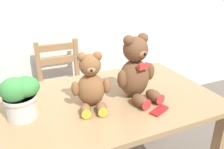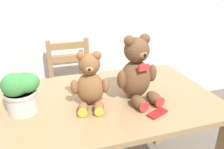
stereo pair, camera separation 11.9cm
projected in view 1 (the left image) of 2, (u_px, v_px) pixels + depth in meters
dining_table at (109, 114)px, 1.32m from camera, size 1.23×0.79×0.75m
wooden_chair_behind at (63, 90)px, 1.99m from camera, size 0.39×0.42×0.89m
teddy_bear_left at (91, 84)px, 1.14m from camera, size 0.21×0.23×0.30m
teddy_bear_right at (136, 71)px, 1.23m from camera, size 0.26×0.27×0.37m
potted_plant at (19, 95)px, 1.04m from camera, size 0.19×0.18×0.22m
chocolate_bar at (159, 110)px, 1.13m from camera, size 0.12×0.09×0.01m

